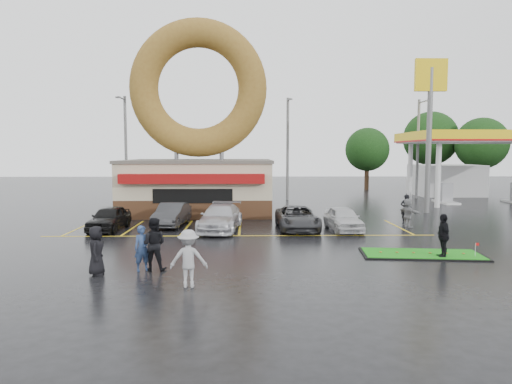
{
  "coord_description": "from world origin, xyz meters",
  "views": [
    {
      "loc": [
        0.42,
        -19.48,
        4.24
      ],
      "look_at": [
        0.87,
        3.8,
        2.2
      ],
      "focal_mm": 32.0,
      "sensor_mm": 36.0,
      "label": 1
    }
  ],
  "objects_px": {
    "gas_station": "(466,158)",
    "streetlight_mid": "(288,146)",
    "car_silver": "(220,218)",
    "car_white": "(343,219)",
    "shell_sign": "(430,106)",
    "car_grey": "(297,218)",
    "person_blue": "(142,248)",
    "donut_shop": "(199,149)",
    "car_black": "(109,218)",
    "car_dgrey": "(172,215)",
    "putting_green": "(422,254)",
    "person_cameraman": "(443,236)",
    "dumpster": "(139,201)",
    "streetlight_left": "(126,146)",
    "streetlight_right": "(418,146)"
  },
  "relations": [
    {
      "from": "gas_station",
      "to": "streetlight_mid",
      "type": "relative_size",
      "value": 1.52
    },
    {
      "from": "car_silver",
      "to": "car_white",
      "type": "bearing_deg",
      "value": 4.91
    },
    {
      "from": "shell_sign",
      "to": "car_grey",
      "type": "height_order",
      "value": "shell_sign"
    },
    {
      "from": "car_grey",
      "to": "person_blue",
      "type": "height_order",
      "value": "person_blue"
    },
    {
      "from": "gas_station",
      "to": "shell_sign",
      "type": "distance_m",
      "value": 11.93
    },
    {
      "from": "gas_station",
      "to": "streetlight_mid",
      "type": "xyz_separation_m",
      "value": [
        -16.0,
        -0.02,
        1.08
      ]
    },
    {
      "from": "donut_shop",
      "to": "shell_sign",
      "type": "bearing_deg",
      "value": -3.47
    },
    {
      "from": "car_black",
      "to": "shell_sign",
      "type": "bearing_deg",
      "value": 21.23
    },
    {
      "from": "car_dgrey",
      "to": "car_white",
      "type": "relative_size",
      "value": 1.06
    },
    {
      "from": "shell_sign",
      "to": "putting_green",
      "type": "bearing_deg",
      "value": -112.3
    },
    {
      "from": "car_grey",
      "to": "putting_green",
      "type": "bearing_deg",
      "value": -55.97
    },
    {
      "from": "donut_shop",
      "to": "car_white",
      "type": "bearing_deg",
      "value": -43.27
    },
    {
      "from": "car_black",
      "to": "person_cameraman",
      "type": "xyz_separation_m",
      "value": [
        15.35,
        -6.85,
        0.23
      ]
    },
    {
      "from": "streetlight_mid",
      "to": "car_silver",
      "type": "height_order",
      "value": "streetlight_mid"
    },
    {
      "from": "dumpster",
      "to": "streetlight_left",
      "type": "bearing_deg",
      "value": 120.47
    },
    {
      "from": "car_white",
      "to": "person_blue",
      "type": "xyz_separation_m",
      "value": [
        -8.94,
        -8.23,
        0.16
      ]
    },
    {
      "from": "streetlight_left",
      "to": "car_dgrey",
      "type": "relative_size",
      "value": 2.23
    },
    {
      "from": "shell_sign",
      "to": "car_black",
      "type": "xyz_separation_m",
      "value": [
        -20.1,
        -6.78,
        -6.72
      ]
    },
    {
      "from": "car_grey",
      "to": "putting_green",
      "type": "height_order",
      "value": "car_grey"
    },
    {
      "from": "person_cameraman",
      "to": "putting_green",
      "type": "xyz_separation_m",
      "value": [
        -0.62,
        0.54,
        -0.86
      ]
    },
    {
      "from": "person_blue",
      "to": "person_cameraman",
      "type": "height_order",
      "value": "person_cameraman"
    },
    {
      "from": "streetlight_left",
      "to": "dumpster",
      "type": "distance_m",
      "value": 7.75
    },
    {
      "from": "shell_sign",
      "to": "person_cameraman",
      "type": "xyz_separation_m",
      "value": [
        -4.74,
        -13.62,
        -6.48
      ]
    },
    {
      "from": "car_silver",
      "to": "person_blue",
      "type": "height_order",
      "value": "person_blue"
    },
    {
      "from": "gas_station",
      "to": "shell_sign",
      "type": "xyz_separation_m",
      "value": [
        -7.0,
        -8.94,
        3.68
      ]
    },
    {
      "from": "shell_sign",
      "to": "streetlight_mid",
      "type": "xyz_separation_m",
      "value": [
        -9.0,
        8.92,
        -2.6
      ]
    },
    {
      "from": "streetlight_left",
      "to": "dumpster",
      "type": "bearing_deg",
      "value": -67.59
    },
    {
      "from": "streetlight_left",
      "to": "putting_green",
      "type": "distance_m",
      "value": 27.83
    },
    {
      "from": "streetlight_right",
      "to": "car_white",
      "type": "relative_size",
      "value": 2.35
    },
    {
      "from": "streetlight_right",
      "to": "person_cameraman",
      "type": "xyz_separation_m",
      "value": [
        -7.74,
        -23.54,
        -3.89
      ]
    },
    {
      "from": "car_silver",
      "to": "car_dgrey",
      "type": "bearing_deg",
      "value": 158.78
    },
    {
      "from": "streetlight_left",
      "to": "car_dgrey",
      "type": "distance_m",
      "value": 15.26
    },
    {
      "from": "car_silver",
      "to": "dumpster",
      "type": "distance_m",
      "value": 10.93
    },
    {
      "from": "streetlight_mid",
      "to": "car_grey",
      "type": "height_order",
      "value": "streetlight_mid"
    },
    {
      "from": "car_dgrey",
      "to": "donut_shop",
      "type": "bearing_deg",
      "value": 87.52
    },
    {
      "from": "car_silver",
      "to": "car_white",
      "type": "relative_size",
      "value": 1.27
    },
    {
      "from": "car_dgrey",
      "to": "person_cameraman",
      "type": "relative_size",
      "value": 2.26
    },
    {
      "from": "car_grey",
      "to": "car_silver",
      "type": "bearing_deg",
      "value": -178.48
    },
    {
      "from": "putting_green",
      "to": "gas_station",
      "type": "bearing_deg",
      "value": 60.69
    },
    {
      "from": "car_dgrey",
      "to": "dumpster",
      "type": "bearing_deg",
      "value": 121.74
    },
    {
      "from": "shell_sign",
      "to": "person_blue",
      "type": "bearing_deg",
      "value": -136.74
    },
    {
      "from": "donut_shop",
      "to": "streetlight_mid",
      "type": "xyz_separation_m",
      "value": [
        7.0,
        7.95,
        0.32
      ]
    },
    {
      "from": "gas_station",
      "to": "streetlight_right",
      "type": "bearing_deg",
      "value": 166.25
    },
    {
      "from": "putting_green",
      "to": "streetlight_mid",
      "type": "bearing_deg",
      "value": 99.38
    },
    {
      "from": "streetlight_right",
      "to": "car_silver",
      "type": "xyz_separation_m",
      "value": [
        -17.04,
        -16.88,
        -4.08
      ]
    },
    {
      "from": "streetlight_mid",
      "to": "person_cameraman",
      "type": "distance_m",
      "value": 23.27
    },
    {
      "from": "streetlight_left",
      "to": "streetlight_mid",
      "type": "distance_m",
      "value": 14.04
    },
    {
      "from": "gas_station",
      "to": "car_dgrey",
      "type": "relative_size",
      "value": 3.38
    },
    {
      "from": "streetlight_mid",
      "to": "car_dgrey",
      "type": "bearing_deg",
      "value": -118.83
    },
    {
      "from": "gas_station",
      "to": "car_white",
      "type": "xyz_separation_m",
      "value": [
        -14.39,
        -16.08,
        -3.05
      ]
    }
  ]
}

